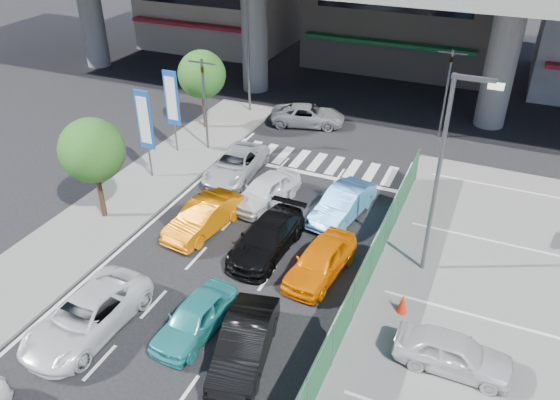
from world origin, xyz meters
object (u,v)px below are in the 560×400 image
at_px(signboard_far, 172,101).
at_px(kei_truck_front_right, 343,204).
at_px(taxi_teal_mid, 195,318).
at_px(parked_sedan_white, 453,353).
at_px(taxi_orange_right, 321,260).
at_px(hatch_black_mid_right, 245,344).
at_px(traffic_light_left, 203,83).
at_px(crossing_wagon_silver, 308,115).
at_px(wagon_silver_front_left, 236,164).
at_px(traffic_light_right, 449,72).
at_px(tree_near, 92,151).
at_px(signboard_near, 145,122).
at_px(sedan_white_front_mid, 266,190).
at_px(traffic_cone, 403,303).
at_px(street_lamp_left, 251,39).
at_px(taxi_orange_left, 204,217).
at_px(street_lamp_right, 445,163).
at_px(tree_far, 202,75).
at_px(sedan_white_mid_left, 87,316).
at_px(sedan_black_mid, 267,238).

relative_size(signboard_far, kei_truck_front_right, 1.12).
height_order(taxi_teal_mid, parked_sedan_white, parked_sedan_white).
bearing_deg(taxi_orange_right, hatch_black_mid_right, -91.50).
xyz_separation_m(traffic_light_left, crossing_wagon_silver, (3.93, 5.51, -3.31)).
distance_m(taxi_orange_right, wagon_silver_front_left, 8.91).
height_order(traffic_light_right, tree_near, traffic_light_right).
xyz_separation_m(signboard_far, crossing_wagon_silver, (5.33, 6.51, -2.44)).
distance_m(signboard_near, kei_truck_front_right, 10.39).
distance_m(traffic_light_right, sedan_white_front_mid, 13.02).
distance_m(tree_near, parked_sedan_white, 16.26).
bearing_deg(traffic_cone, tree_near, 176.60).
height_order(street_lamp_left, crossing_wagon_silver, street_lamp_left).
bearing_deg(taxi_orange_left, taxi_teal_mid, -54.28).
distance_m(street_lamp_right, tree_near, 14.38).
bearing_deg(tree_far, kei_truck_front_right, -29.83).
bearing_deg(parked_sedan_white, traffic_light_right, 10.82).
relative_size(kei_truck_front_right, parked_sedan_white, 1.14).
bearing_deg(signboard_far, kei_truck_front_right, -14.08).
height_order(street_lamp_right, taxi_orange_left, street_lamp_right).
bearing_deg(sedan_white_mid_left, kei_truck_front_right, 63.02).
xyz_separation_m(tree_near, taxi_orange_left, (4.70, 0.92, -2.70)).
bearing_deg(tree_far, traffic_cone, -37.76).
relative_size(sedan_white_mid_left, crossing_wagon_silver, 1.09).
distance_m(traffic_light_right, taxi_orange_right, 15.45).
bearing_deg(taxi_teal_mid, crossing_wagon_silver, 103.41).
bearing_deg(sedan_white_front_mid, sedan_black_mid, -51.19).
relative_size(tree_far, traffic_cone, 6.14).
height_order(signboard_far, taxi_orange_left, signboard_far).
xyz_separation_m(traffic_light_left, sedan_white_mid_left, (3.36, -13.98, -3.25)).
bearing_deg(tree_far, signboard_far, -86.74).
relative_size(traffic_light_right, sedan_white_front_mid, 1.28).
bearing_deg(taxi_orange_right, wagon_silver_front_left, 146.00).
height_order(sedan_white_mid_left, taxi_teal_mid, sedan_white_mid_left).
relative_size(sedan_white_mid_left, traffic_cone, 6.28).
xyz_separation_m(tree_far, taxi_teal_mid, (8.34, -15.05, -2.75)).
relative_size(taxi_orange_left, sedan_black_mid, 0.90).
height_order(hatch_black_mid_right, taxi_orange_left, same).
xyz_separation_m(tree_near, kei_truck_front_right, (9.91, 4.36, -2.70)).
bearing_deg(street_lamp_left, traffic_light_left, -88.80).
bearing_deg(taxi_orange_right, crossing_wagon_silver, 119.91).
distance_m(traffic_light_left, sedan_white_front_mid, 7.44).
height_order(hatch_black_mid_right, sedan_black_mid, hatch_black_mid_right).
bearing_deg(sedan_white_front_mid, taxi_orange_left, -102.25).
height_order(hatch_black_mid_right, traffic_cone, hatch_black_mid_right).
height_order(traffic_light_right, street_lamp_left, street_lamp_left).
relative_size(tree_far, taxi_orange_right, 1.19).
distance_m(street_lamp_left, signboard_far, 7.32).
relative_size(signboard_far, wagon_silver_front_left, 1.00).
distance_m(street_lamp_right, parked_sedan_white, 6.45).
height_order(wagon_silver_front_left, traffic_cone, wagon_silver_front_left).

